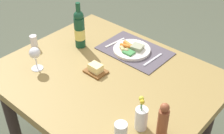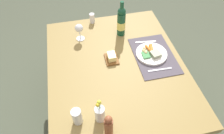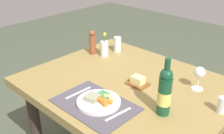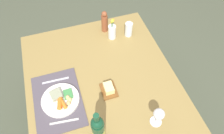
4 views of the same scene
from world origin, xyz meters
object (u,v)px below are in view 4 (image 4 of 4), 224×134
Objects in this scene: dining_table at (103,90)px; butter_dish at (109,89)px; pepper_mill at (105,22)px; wine_glass at (159,115)px; wine_bottle at (98,130)px; water_tumbler at (129,30)px; fork at (56,80)px; knife at (64,121)px; flower_vase at (112,31)px; dinner_plate at (61,99)px.

butter_dish is at bearing 18.79° from dining_table.
pepper_mill is 1.50× the size of butter_dish.
wine_glass is (0.87, 0.07, 0.01)m from pepper_mill.
wine_bottle is at bearing -92.16° from wine_glass.
dining_table is 0.54m from water_tumbler.
fork is 0.95× the size of pepper_mill.
pepper_mill is (-0.39, 0.48, 0.08)m from fork.
wine_bottle is at bearing 23.68° from fork.
pepper_mill is 0.61× the size of wine_bottle.
flower_vase reaches higher than knife.
fork is 0.74m from wine_glass.
dinner_plate reaches higher than fork.
wine_bottle reaches higher than flower_vase.
fork and knife have the same top height.
water_tumbler is at bearing 145.78° from butter_dish.
dining_table is at bearing 71.23° from fork.
knife is 1.46× the size of water_tumbler.
pepper_mill is 0.60m from butter_dish.
wine_glass is 0.78m from flower_vase.
wine_bottle is (-0.01, -0.36, 0.02)m from wine_glass.
flower_vase is at bearing 156.91° from wine_bottle.
butter_dish is 0.41× the size of wine_bottle.
pepper_mill reaches higher than knife.
water_tumbler is (-0.27, 0.65, 0.04)m from fork.
dining_table is 3.98× the size of wine_bottle.
water_tumbler is at bearing 124.71° from dinner_plate.
flower_vase is (0.10, 0.03, -0.02)m from pepper_mill.
dinner_plate is 1.91× the size of butter_dish.
pepper_mill reaches higher than butter_dish.
knife is (0.15, -0.01, -0.01)m from dinner_plate.
water_tumbler is at bearing 139.39° from dining_table.
butter_dish reaches higher than fork.
dining_table is 0.38m from knife.
knife is 0.56× the size of wine_bottle.
wine_bottle reaches higher than butter_dish.
dining_table is 8.50× the size of wine_glass.
butter_dish reaches higher than dinner_plate.
wine_bottle is (0.35, -0.12, 0.23)m from dining_table.
dining_table is at bearing -40.61° from water_tumbler.
fork is 0.38m from butter_dish.
pepper_mill is at bearing 139.92° from dinner_plate.
fork is 1.51× the size of water_tumbler.
pepper_mill is at bearing -161.80° from flower_vase.
dinner_plate is 0.77× the size of wine_bottle.
fork is 0.52m from wine_bottle.
wine_bottle is at bearing 29.45° from dinner_plate.
flower_vase is (-0.77, -0.03, -0.04)m from wine_glass.
wine_glass is at bearing 78.93° from knife.
flower_vase reaches higher than fork.
wine_bottle reaches higher than knife.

